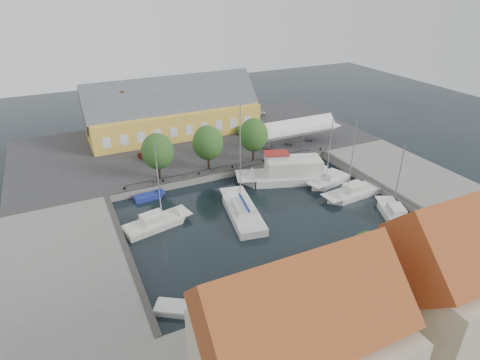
# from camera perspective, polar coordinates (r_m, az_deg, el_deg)

# --- Properties ---
(ground) EXTENTS (140.00, 140.00, 0.00)m
(ground) POSITION_cam_1_polar(r_m,az_deg,el_deg) (48.18, 3.08, -4.52)
(ground) COLOR black
(ground) RESTS_ON ground
(north_quay) EXTENTS (56.00, 26.00, 1.00)m
(north_quay) POSITION_cam_1_polar(r_m,az_deg,el_deg) (66.91, -6.30, 5.22)
(north_quay) COLOR #2D2D30
(north_quay) RESTS_ON ground
(west_quay) EXTENTS (12.00, 24.00, 1.00)m
(west_quay) POSITION_cam_1_polar(r_m,az_deg,el_deg) (41.98, -23.54, -11.65)
(west_quay) COLOR slate
(west_quay) RESTS_ON ground
(east_quay) EXTENTS (12.00, 24.00, 1.00)m
(east_quay) POSITION_cam_1_polar(r_m,az_deg,el_deg) (59.32, 23.13, 0.12)
(east_quay) COLOR slate
(east_quay) RESTS_ON ground
(south_bank) EXTENTS (56.00, 14.00, 1.00)m
(south_bank) POSITION_cam_1_polar(r_m,az_deg,el_deg) (35.07, 20.63, -19.96)
(south_bank) COLOR slate
(south_bank) RESTS_ON ground
(quay_edge_fittings) EXTENTS (56.00, 24.72, 0.40)m
(quay_edge_fittings) POSITION_cam_1_polar(r_m,az_deg,el_deg) (51.32, 0.62, -1.00)
(quay_edge_fittings) COLOR #383533
(quay_edge_fittings) RESTS_ON north_quay
(warehouse) EXTENTS (28.56, 14.00, 9.55)m
(warehouse) POSITION_cam_1_polar(r_m,az_deg,el_deg) (69.72, -10.01, 9.31)
(warehouse) COLOR gold
(warehouse) RESTS_ON north_quay
(tent_canopy) EXTENTS (14.00, 4.00, 2.83)m
(tent_canopy) POSITION_cam_1_polar(r_m,az_deg,el_deg) (64.46, 8.08, 7.28)
(tent_canopy) COLOR silver
(tent_canopy) RESTS_ON north_quay
(quay_trees) EXTENTS (18.20, 4.20, 6.30)m
(quay_trees) POSITION_cam_1_polar(r_m,az_deg,el_deg) (55.04, -4.59, 5.30)
(quay_trees) COLOR black
(quay_trees) RESTS_ON north_quay
(car_silver) EXTENTS (4.29, 1.81, 1.45)m
(car_silver) POSITION_cam_1_polar(r_m,az_deg,el_deg) (78.13, 2.08, 9.54)
(car_silver) COLOR #B3B5BC
(car_silver) RESTS_ON north_quay
(car_red) EXTENTS (2.89, 3.79, 1.20)m
(car_red) POSITION_cam_1_polar(r_m,az_deg,el_deg) (60.39, -12.82, 3.34)
(car_red) COLOR maroon
(car_red) RESTS_ON north_quay
(center_sailboat) EXTENTS (4.88, 10.83, 14.19)m
(center_sailboat) POSITION_cam_1_polar(r_m,az_deg,el_deg) (47.20, 0.37, -4.69)
(center_sailboat) COLOR silver
(center_sailboat) RESTS_ON ground
(trawler) EXTENTS (13.74, 7.95, 5.00)m
(trawler) POSITION_cam_1_polar(r_m,az_deg,el_deg) (55.27, 6.89, 0.90)
(trawler) COLOR silver
(trawler) RESTS_ON ground
(east_boat_a) EXTENTS (7.07, 3.81, 9.87)m
(east_boat_a) POSITION_cam_1_polar(r_m,az_deg,el_deg) (55.78, 12.57, -0.20)
(east_boat_a) COLOR silver
(east_boat_a) RESTS_ON ground
(east_boat_b) EXTENTS (8.11, 3.12, 10.90)m
(east_boat_b) POSITION_cam_1_polar(r_m,az_deg,el_deg) (53.27, 15.59, -1.95)
(east_boat_b) COLOR silver
(east_boat_b) RESTS_ON ground
(east_boat_c) EXTENTS (4.97, 7.44, 9.43)m
(east_boat_c) POSITION_cam_1_polar(r_m,az_deg,el_deg) (50.21, 21.05, -4.74)
(east_boat_c) COLOR silver
(east_boat_c) RESTS_ON ground
(west_boat_b) EXTENTS (8.09, 4.16, 10.71)m
(west_boat_b) POSITION_cam_1_polar(r_m,az_deg,el_deg) (46.33, -11.85, -6.16)
(west_boat_b) COLOR silver
(west_boat_b) RESTS_ON ground
(launch_sw) EXTENTS (4.66, 3.81, 0.98)m
(launch_sw) POSITION_cam_1_polar(r_m,az_deg,el_deg) (35.81, -8.53, -17.84)
(launch_sw) COLOR silver
(launch_sw) RESTS_ON ground
(launch_nw) EXTENTS (4.05, 1.82, 0.88)m
(launch_nw) POSITION_cam_1_polar(r_m,az_deg,el_deg) (52.18, -12.82, -2.45)
(launch_nw) COLOR navy
(launch_nw) RESTS_ON ground
(townhouses) EXTENTS (36.30, 8.50, 12.00)m
(townhouses) POSITION_cam_1_polar(r_m,az_deg,el_deg) (31.85, 27.62, -14.13)
(townhouses) COLOR beige
(townhouses) RESTS_ON south_bank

